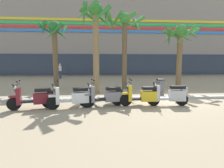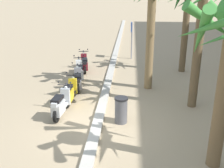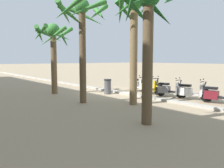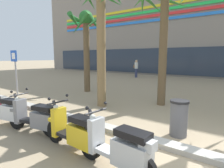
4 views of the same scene
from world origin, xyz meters
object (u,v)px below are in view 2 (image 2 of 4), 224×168
scooter_grey_far_back (78,80)px  litter_bin (121,110)px  scooter_silver_last_in_row (61,105)px  palm_tree_by_mall_entrance (187,9)px  palm_tree_mid_walkway (203,4)px  scooter_yellow_mid_centre (70,93)px  scooter_white_gap_after_mid (80,71)px  palm_tree_far_corner (152,2)px  crossing_sign (132,36)px  scooter_maroon_lead_nearest (84,64)px

scooter_grey_far_back → litter_bin: size_ratio=1.87×
scooter_silver_last_in_row → palm_tree_by_mall_entrance: (-6.06, 5.45, 2.99)m
palm_tree_by_mall_entrance → litter_bin: size_ratio=4.91×
palm_tree_by_mall_entrance → palm_tree_mid_walkway: 4.84m
scooter_silver_last_in_row → scooter_yellow_mid_centre: bearing=176.8°
scooter_white_gap_after_mid → scooter_grey_far_back: (1.37, 0.18, -0.00)m
palm_tree_by_mall_entrance → litter_bin: 7.75m
palm_tree_far_corner → crossing_sign: bearing=-171.3°
scooter_maroon_lead_nearest → palm_tree_by_mall_entrance: (-0.42, 5.52, 3.00)m
palm_tree_far_corner → scooter_maroon_lead_nearest: bearing=-125.0°
scooter_grey_far_back → litter_bin: scooter_grey_far_back is taller
scooter_maroon_lead_nearest → palm_tree_far_corner: bearing=55.0°
scooter_maroon_lead_nearest → crossing_sign: bearing=139.0°
scooter_white_gap_after_mid → scooter_yellow_mid_centre: same height
scooter_grey_far_back → palm_tree_mid_walkway: 6.25m
crossing_sign → palm_tree_by_mall_entrance: size_ratio=0.51×
scooter_white_gap_after_mid → palm_tree_far_corner: size_ratio=0.34×
scooter_white_gap_after_mid → palm_tree_far_corner: palm_tree_far_corner is taller
litter_bin → scooter_yellow_mid_centre: bearing=-125.5°
palm_tree_by_mall_entrance → palm_tree_far_corner: 3.54m
scooter_maroon_lead_nearest → palm_tree_mid_walkway: size_ratio=0.34×
palm_tree_far_corner → palm_tree_mid_walkway: bearing=40.3°
scooter_grey_far_back → litter_bin: (3.11, 2.13, 0.04)m
scooter_yellow_mid_centre → scooter_maroon_lead_nearest: bearing=-178.2°
scooter_maroon_lead_nearest → crossing_sign: crossing_sign is taller
crossing_sign → palm_tree_mid_walkway: palm_tree_mid_walkway is taller
scooter_maroon_lead_nearest → scooter_silver_last_in_row: bearing=0.8°
scooter_silver_last_in_row → palm_tree_far_corner: 5.81m
scooter_silver_last_in_row → crossing_sign: bearing=163.6°
scooter_white_gap_after_mid → scooter_yellow_mid_centre: (2.93, 0.13, 0.00)m
crossing_sign → palm_tree_by_mall_entrance: palm_tree_by_mall_entrance is taller
scooter_silver_last_in_row → palm_tree_mid_walkway: 6.28m
scooter_white_gap_after_mid → scooter_silver_last_in_row: same height
scooter_yellow_mid_centre → crossing_sign: (-7.44, 2.48, 1.05)m
scooter_yellow_mid_centre → palm_tree_far_corner: palm_tree_far_corner is taller
scooter_white_gap_after_mid → litter_bin: 5.04m
crossing_sign → scooter_grey_far_back: bearing=-22.5°
scooter_grey_far_back → scooter_silver_last_in_row: same height
crossing_sign → litter_bin: crossing_sign is taller
scooter_maroon_lead_nearest → palm_tree_by_mall_entrance: bearing=94.4°
scooter_white_gap_after_mid → crossing_sign: (-4.52, 2.61, 1.06)m
crossing_sign → palm_tree_by_mall_entrance: bearing=48.2°
palm_tree_mid_walkway → litter_bin: palm_tree_mid_walkway is taller
scooter_white_gap_after_mid → crossing_sign: size_ratio=0.75×
scooter_yellow_mid_centre → litter_bin: bearing=54.5°
palm_tree_mid_walkway → crossing_sign: bearing=-161.4°
scooter_white_gap_after_mid → palm_tree_far_corner: 4.97m
crossing_sign → palm_tree_far_corner: size_ratio=0.45×
scooter_yellow_mid_centre → litter_bin: 2.67m
scooter_white_gap_after_mid → palm_tree_by_mall_entrance: palm_tree_by_mall_entrance is taller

